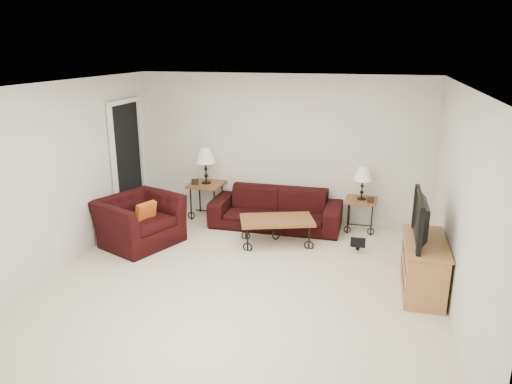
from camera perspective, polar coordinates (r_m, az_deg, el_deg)
ground at (r=6.34m, az=-1.60°, el=-10.50°), size 5.00×5.00×0.00m
wall_back at (r=8.22m, az=3.12°, el=5.22°), size 5.00×0.02×2.50m
wall_front at (r=3.69m, az=-12.61°, el=-10.40°), size 5.00×0.02×2.50m
wall_left at (r=6.96m, az=-21.91°, el=1.83°), size 0.02×5.00×2.50m
wall_right at (r=5.73m, az=23.11°, el=-1.40°), size 0.02×5.00×2.50m
ceiling at (r=5.64m, az=-1.81°, el=12.67°), size 5.00×5.00×0.00m
doorway at (r=8.34m, az=-15.02°, el=3.21°), size 0.08×0.94×2.04m
sofa at (r=8.02m, az=2.38°, el=-2.01°), size 2.16×0.85×0.63m
side_table_left at (r=8.53m, az=-5.88°, el=-0.95°), size 0.59×0.59×0.62m
side_table_right at (r=8.05m, az=12.32°, el=-2.67°), size 0.51×0.51×0.54m
lamp_left at (r=8.36m, az=-6.01°, el=3.11°), size 0.36×0.36×0.62m
lamp_right at (r=7.89m, az=12.57°, el=1.02°), size 0.32×0.32×0.54m
photo_frame_left at (r=8.34m, az=-7.28°, el=1.20°), size 0.13×0.03×0.10m
photo_frame_right at (r=7.81m, az=13.52°, el=-0.93°), size 0.11×0.04×0.09m
coffee_table at (r=7.35m, az=2.48°, el=-4.71°), size 1.23×0.92×0.41m
armchair at (r=7.54m, az=-13.78°, el=-3.36°), size 1.35×1.43×0.73m
throw_pillow at (r=7.38m, az=-13.01°, el=-2.49°), size 0.21×0.34×0.33m
tv_stand at (r=6.29m, az=19.32°, el=-8.34°), size 0.46×1.11×0.67m
television at (r=6.06m, az=19.70°, el=-3.01°), size 0.13×1.00×0.57m
backpack at (r=7.27m, az=12.12°, el=-5.29°), size 0.40×0.35×0.43m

